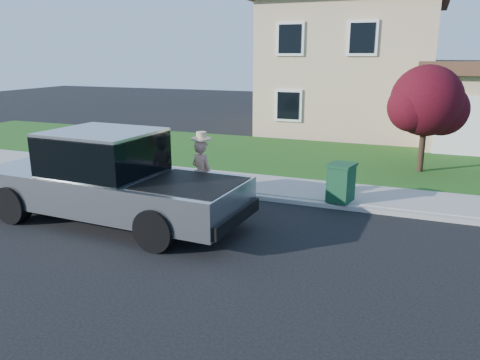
% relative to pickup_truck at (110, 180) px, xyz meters
% --- Properties ---
extents(ground, '(80.00, 80.00, 0.00)m').
position_rel_pickup_truck_xyz_m(ground, '(3.03, 0.08, -1.03)').
color(ground, black).
rests_on(ground, ground).
extents(curb, '(40.00, 0.20, 0.12)m').
position_rel_pickup_truck_xyz_m(curb, '(4.03, 2.98, -0.97)').
color(curb, gray).
rests_on(curb, ground).
extents(sidewalk, '(40.00, 2.00, 0.15)m').
position_rel_pickup_truck_xyz_m(sidewalk, '(4.03, 4.08, -0.95)').
color(sidewalk, gray).
rests_on(sidewalk, ground).
extents(lawn, '(40.00, 7.00, 0.10)m').
position_rel_pickup_truck_xyz_m(lawn, '(4.03, 8.58, -0.98)').
color(lawn, '#1D3F12').
rests_on(lawn, ground).
extents(house, '(14.00, 11.30, 6.85)m').
position_rel_pickup_truck_xyz_m(house, '(4.34, 16.46, 2.14)').
color(house, tan).
rests_on(house, ground).
extents(pickup_truck, '(6.82, 2.75, 2.21)m').
position_rel_pickup_truck_xyz_m(pickup_truck, '(0.00, 0.00, 0.00)').
color(pickup_truck, black).
rests_on(pickup_truck, ground).
extents(woman, '(0.80, 0.67, 2.07)m').
position_rel_pickup_truck_xyz_m(woman, '(1.71, 1.48, -0.05)').
color(woman, tan).
rests_on(woman, ground).
extents(ornamental_tree, '(2.57, 2.32, 3.52)m').
position_rel_pickup_truck_xyz_m(ornamental_tree, '(6.88, 7.70, 1.32)').
color(ornamental_tree, black).
rests_on(ornamental_tree, lawn).
extents(trash_bin, '(0.76, 0.83, 1.02)m').
position_rel_pickup_truck_xyz_m(trash_bin, '(4.94, 3.18, -0.36)').
color(trash_bin, '#103B21').
rests_on(trash_bin, sidewalk).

